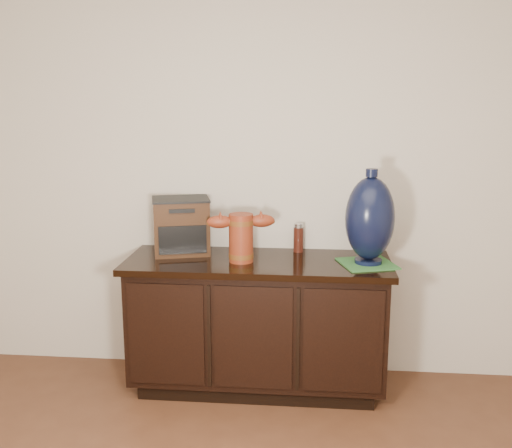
# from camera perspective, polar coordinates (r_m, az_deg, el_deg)

# --- Properties ---
(room) EXTENTS (5.00, 5.00, 5.00)m
(room) POSITION_cam_1_polar(r_m,az_deg,el_deg) (1.05, -11.21, -6.96)
(room) COLOR #4F2D1B
(room) RESTS_ON ground
(sideboard) EXTENTS (1.46, 0.56, 0.75)m
(sideboard) POSITION_cam_1_polar(r_m,az_deg,el_deg) (3.42, 0.16, -9.38)
(sideboard) COLOR black
(sideboard) RESTS_ON ground
(terracotta_vessel) EXTENTS (0.37, 0.16, 0.26)m
(terracotta_vessel) POSITION_cam_1_polar(r_m,az_deg,el_deg) (3.24, -1.44, -1.05)
(terracotta_vessel) COLOR maroon
(terracotta_vessel) RESTS_ON sideboard
(tv_radio) EXTENTS (0.38, 0.33, 0.32)m
(tv_radio) POSITION_cam_1_polar(r_m,az_deg,el_deg) (3.45, -7.14, -0.17)
(tv_radio) COLOR #361D0D
(tv_radio) RESTS_ON sideboard
(green_mat) EXTENTS (0.34, 0.34, 0.01)m
(green_mat) POSITION_cam_1_polar(r_m,az_deg,el_deg) (3.27, 10.54, -3.72)
(green_mat) COLOR #326D31
(green_mat) RESTS_ON sideboard
(lamp_base) EXTENTS (0.33, 0.33, 0.51)m
(lamp_base) POSITION_cam_1_polar(r_m,az_deg,el_deg) (3.22, 10.80, 0.48)
(lamp_base) COLOR black
(lamp_base) RESTS_ON green_mat
(spray_can) EXTENTS (0.06, 0.06, 0.17)m
(spray_can) POSITION_cam_1_polar(r_m,az_deg,el_deg) (3.47, 4.07, -1.32)
(spray_can) COLOR #581B0F
(spray_can) RESTS_ON sideboard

